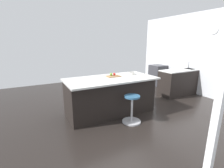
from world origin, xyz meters
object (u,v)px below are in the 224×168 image
Objects in this scene: apple_green at (111,74)px; kitchen_island at (110,95)px; oven_range at (158,75)px; stool_by_window at (132,110)px; apple_red at (114,74)px; fruit_bowl at (131,73)px; cutting_board at (113,76)px.

kitchen_island is at bearing 55.48° from apple_green.
oven_range is 1.32× the size of stool_by_window.
apple_red is at bearing -145.27° from kitchen_island.
fruit_bowl is at bearing -172.99° from kitchen_island.
stool_by_window is 9.24× the size of apple_red.
stool_by_window is 1.11m from apple_red.
kitchen_island is 6.41× the size of cutting_board.
cutting_board is 0.08m from apple_red.
kitchen_island is 0.51m from cutting_board.
apple_green is 0.33× the size of fruit_bowl.
apple_red reaches higher than fruit_bowl.
kitchen_island is (3.21, 1.65, 0.05)m from oven_range.
stool_by_window is at bearing 89.49° from apple_red.
apple_green is (3.11, 1.49, 0.57)m from oven_range.
stool_by_window is 1.06m from cutting_board.
oven_range is at bearing -141.83° from stool_by_window.
oven_range is 3.85m from stool_by_window.
oven_range is at bearing -148.04° from fruit_bowl.
apple_green is 1.01× the size of apple_red.
kitchen_island is at bearing 27.12° from oven_range.
kitchen_island is 32.15× the size of apple_green.
fruit_bowl reaches higher than kitchen_island.
apple_red reaches higher than stool_by_window.
apple_green and apple_red have the same top height.
apple_red is at bearing -142.16° from cutting_board.
cutting_board is at bearing -146.34° from kitchen_island.
oven_range is 12.12× the size of apple_green.
apple_red is at bearing -4.88° from fruit_bowl.
kitchen_island is 32.40× the size of apple_red.
fruit_bowl is at bearing 175.12° from apple_red.
cutting_board is 1.66× the size of fruit_bowl.
stool_by_window is 3.03× the size of fruit_bowl.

